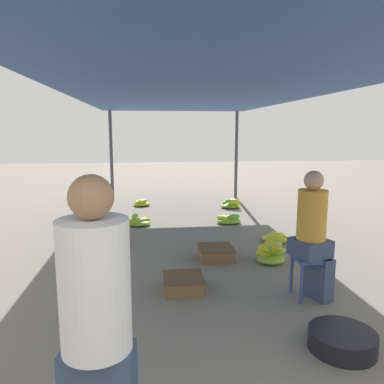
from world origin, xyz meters
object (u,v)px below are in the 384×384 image
Objects in this scene: vendor_seated at (313,232)px; banana_pile_left_2 at (139,221)px; banana_pile_right_1 at (276,238)px; banana_pile_right_0 at (230,204)px; banana_pile_right_2 at (271,253)px; basin_black at (342,340)px; banana_pile_left_1 at (141,203)px; crate_near at (216,253)px; banana_pile_left_0 at (114,239)px; banana_pile_right_3 at (228,219)px; vendor_foreground at (97,332)px; stool at (309,264)px; crate_mid at (183,283)px.

vendor_seated is 3.87m from banana_pile_left_2.
banana_pile_left_2 reaches higher than banana_pile_right_1.
banana_pile_right_2 is (-0.24, -3.63, 0.05)m from banana_pile_right_0.
banana_pile_left_2 is (-1.73, 4.28, -0.01)m from basin_black.
crate_near is (1.10, -3.86, 0.02)m from banana_pile_left_1.
banana_pile_left_0 reaches higher than crate_near.
basin_black is 6.38m from banana_pile_left_1.
banana_pile_left_2 is at bearing 149.55° from banana_pile_right_1.
vendor_seated is at bearing -99.41° from banana_pile_right_1.
vendor_seated is 4.77m from banana_pile_right_0.
banana_pile_right_3 is at bearing 111.43° from banana_pile_right_1.
banana_pile_right_0 is (0.33, 5.68, 0.00)m from basin_black.
banana_pile_right_2 is at bearing -87.00° from banana_pile_right_3.
banana_pile_left_0 is 0.95× the size of banana_pile_right_3.
banana_pile_left_0 reaches higher than basin_black.
banana_pile_right_2 is at bearing 57.81° from vendor_foreground.
banana_pile_right_3 reaches higher than basin_black.
banana_pile_left_1 is 0.74× the size of banana_pile_right_1.
vendor_seated is at bearing -60.44° from banana_pile_left_2.
banana_pile_right_3 is at bearing 71.27° from vendor_foreground.
crate_near reaches higher than banana_pile_right_1.
banana_pile_right_1 is at bearing 80.00° from stool.
crate_mid is (-1.31, 0.33, -0.29)m from stool.
banana_pile_right_0 is (0.20, 4.72, -0.29)m from stool.
crate_mid is at bearing 74.51° from vendor_foreground.
banana_pile_right_0 is 3.52m from crate_near.
banana_pile_left_2 is 3.04m from crate_mid.
basin_black is 1.10× the size of banana_pile_left_2.
banana_pile_left_1 is at bearing 132.30° from banana_pile_right_3.
basin_black is 1.22× the size of crate_mid.
banana_pile_left_0 is 2.41m from banana_pile_right_2.
crate_mid is at bearing -134.69° from banana_pile_right_1.
banana_pile_left_0 is 1.99m from crate_mid.
banana_pile_left_0 is 1.14× the size of crate_mid.
banana_pile_right_2 is 0.76m from crate_near.
vendor_seated is 2.88× the size of crate_near.
crate_near is (-0.63, 2.29, 0.00)m from basin_black.
basin_black is 3.01m from banana_pile_right_1.
banana_pile_right_0 reaches higher than banana_pile_left_1.
vendor_foreground is 4.08m from banana_pile_left_0.
crate_near reaches higher than crate_mid.
banana_pile_right_0 is at bearing 93.28° from banana_pile_right_1.
vendor_foreground reaches higher than banana_pile_right_1.
stool reaches higher than banana_pile_left_2.
banana_pile_right_3 is 1.11× the size of crate_near.
stool reaches higher than banana_pile_right_0.
vendor_foreground is at bearing -152.19° from basin_black.
banana_pile_left_0 is 0.95× the size of banana_pile_right_0.
banana_pile_right_1 is at bearing -1.96° from banana_pile_left_0.
banana_pile_right_3 reaches higher than banana_pile_left_1.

